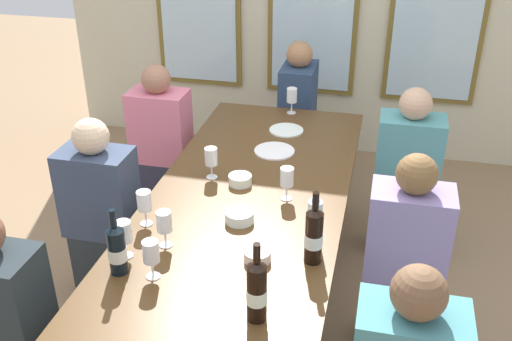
# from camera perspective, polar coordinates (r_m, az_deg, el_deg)

# --- Properties ---
(ground_plane) EXTENTS (12.00, 12.00, 0.00)m
(ground_plane) POSITION_cam_1_polar(r_m,az_deg,el_deg) (3.38, -1.05, -14.00)
(ground_plane) COLOR #8D6F4F
(dining_table) EXTENTS (0.99, 2.58, 0.74)m
(dining_table) POSITION_cam_1_polar(r_m,az_deg,el_deg) (2.97, -1.16, -4.28)
(dining_table) COLOR #52361B
(dining_table) RESTS_ON ground
(white_plate_0) EXTENTS (0.22, 0.22, 0.01)m
(white_plate_0) POSITION_cam_1_polar(r_m,az_deg,el_deg) (3.72, 2.95, 3.91)
(white_plate_0) COLOR white
(white_plate_0) RESTS_ON dining_table
(white_plate_1) EXTENTS (0.24, 0.24, 0.01)m
(white_plate_1) POSITION_cam_1_polar(r_m,az_deg,el_deg) (3.45, 1.79, 1.90)
(white_plate_1) COLOR white
(white_plate_1) RESTS_ON dining_table
(wine_bottle_0) EXTENTS (0.08, 0.08, 0.30)m
(wine_bottle_0) POSITION_cam_1_polar(r_m,az_deg,el_deg) (2.49, -13.28, -7.39)
(wine_bottle_0) COLOR black
(wine_bottle_0) RESTS_ON dining_table
(wine_bottle_1) EXTENTS (0.08, 0.08, 0.34)m
(wine_bottle_1) POSITION_cam_1_polar(r_m,az_deg,el_deg) (2.48, 5.60, -6.24)
(wine_bottle_1) COLOR black
(wine_bottle_1) RESTS_ON dining_table
(wine_bottle_2) EXTENTS (0.08, 0.08, 0.34)m
(wine_bottle_2) POSITION_cam_1_polar(r_m,az_deg,el_deg) (2.19, 0.07, -11.51)
(wine_bottle_2) COLOR black
(wine_bottle_2) RESTS_ON dining_table
(tasting_bowl_0) EXTENTS (0.12, 0.12, 0.05)m
(tasting_bowl_0) POSITION_cam_1_polar(r_m,az_deg,el_deg) (2.54, 0.14, -8.22)
(tasting_bowl_0) COLOR white
(tasting_bowl_0) RESTS_ON dining_table
(tasting_bowl_1) EXTENTS (0.14, 0.14, 0.05)m
(tasting_bowl_1) POSITION_cam_1_polar(r_m,az_deg,el_deg) (2.79, -1.61, -4.45)
(tasting_bowl_1) COLOR white
(tasting_bowl_1) RESTS_ON dining_table
(tasting_bowl_2) EXTENTS (0.12, 0.12, 0.05)m
(tasting_bowl_2) POSITION_cam_1_polar(r_m,az_deg,el_deg) (3.10, -1.54, -0.89)
(tasting_bowl_2) COLOR white
(tasting_bowl_2) RESTS_ON dining_table
(water_bottle) EXTENTS (0.06, 0.06, 0.24)m
(water_bottle) POSITION_cam_1_polar(r_m,az_deg,el_deg) (2.60, 5.67, -5.05)
(water_bottle) COLOR white
(water_bottle) RESTS_ON dining_table
(wine_glass_0) EXTENTS (0.07, 0.07, 0.17)m
(wine_glass_0) POSITION_cam_1_polar(r_m,az_deg,el_deg) (2.43, -10.11, -7.88)
(wine_glass_0) COLOR white
(wine_glass_0) RESTS_ON dining_table
(wine_glass_1) EXTENTS (0.07, 0.07, 0.17)m
(wine_glass_1) POSITION_cam_1_polar(r_m,az_deg,el_deg) (2.92, 3.01, -0.69)
(wine_glass_1) COLOR white
(wine_glass_1) RESTS_ON dining_table
(wine_glass_3) EXTENTS (0.07, 0.07, 0.17)m
(wine_glass_3) POSITION_cam_1_polar(r_m,az_deg,el_deg) (2.77, -10.74, -3.06)
(wine_glass_3) COLOR white
(wine_glass_3) RESTS_ON dining_table
(wine_glass_4) EXTENTS (0.07, 0.07, 0.17)m
(wine_glass_4) POSITION_cam_1_polar(r_m,az_deg,el_deg) (3.13, -4.36, 1.22)
(wine_glass_4) COLOR white
(wine_glass_4) RESTS_ON dining_table
(wine_glass_5) EXTENTS (0.07, 0.07, 0.17)m
(wine_glass_5) POSITION_cam_1_polar(r_m,az_deg,el_deg) (2.57, -12.67, -5.86)
(wine_glass_5) COLOR white
(wine_glass_5) RESTS_ON dining_table
(wine_glass_6) EXTENTS (0.07, 0.07, 0.17)m
(wine_glass_6) POSITION_cam_1_polar(r_m,az_deg,el_deg) (2.60, -8.86, -5.04)
(wine_glass_6) COLOR white
(wine_glass_6) RESTS_ON dining_table
(wine_glass_7) EXTENTS (0.07, 0.07, 0.17)m
(wine_glass_7) POSITION_cam_1_polar(r_m,az_deg,el_deg) (3.95, 3.48, 7.15)
(wine_glass_7) COLOR white
(wine_glass_7) RESTS_ON dining_table
(seated_person_0) EXTENTS (0.38, 0.24, 1.11)m
(seated_person_0) POSITION_cam_1_polar(r_m,az_deg,el_deg) (4.03, -9.09, 2.12)
(seated_person_0) COLOR #313144
(seated_person_0) RESTS_ON ground
(seated_person_1) EXTENTS (0.38, 0.24, 1.11)m
(seated_person_1) POSITION_cam_1_polar(r_m,az_deg,el_deg) (3.72, 14.24, -0.77)
(seated_person_1) COLOR #34332F
(seated_person_1) RESTS_ON ground
(seated_person_2) EXTENTS (0.38, 0.24, 1.11)m
(seated_person_2) POSITION_cam_1_polar(r_m,az_deg,el_deg) (3.33, -14.62, -4.47)
(seated_person_2) COLOR #282E33
(seated_person_2) RESTS_ON ground
(seated_person_3) EXTENTS (0.38, 0.24, 1.11)m
(seated_person_3) POSITION_cam_1_polar(r_m,az_deg,el_deg) (2.98, 14.10, -8.64)
(seated_person_3) COLOR #2F3837
(seated_person_3) RESTS_ON ground
(seated_person_4) EXTENTS (0.38, 0.24, 1.11)m
(seated_person_4) POSITION_cam_1_polar(r_m,az_deg,el_deg) (2.74, -23.10, -14.20)
(seated_person_4) COLOR #273635
(seated_person_4) RESTS_ON ground
(seated_person_6) EXTENTS (0.24, 0.38, 1.11)m
(seated_person_6) POSITION_cam_1_polar(r_m,az_deg,el_deg) (4.47, 4.01, 5.12)
(seated_person_6) COLOR #313939
(seated_person_6) RESTS_ON ground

